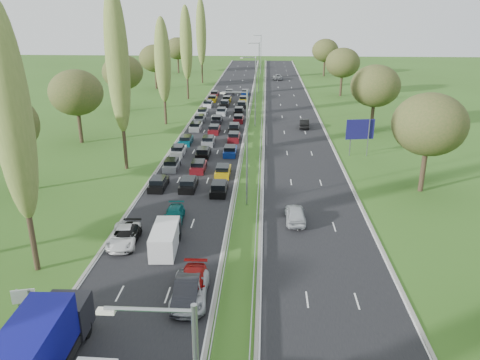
# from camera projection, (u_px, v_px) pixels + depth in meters

# --- Properties ---
(ground) EXTENTS (260.00, 260.00, 0.00)m
(ground) POSITION_uv_depth(u_px,v_px,m) (255.00, 124.00, 84.03)
(ground) COLOR #32571B
(ground) RESTS_ON ground
(near_carriageway) EXTENTS (10.50, 215.00, 0.04)m
(near_carriageway) POSITION_uv_depth(u_px,v_px,m) (219.00, 120.00, 86.72)
(near_carriageway) COLOR black
(near_carriageway) RESTS_ON ground
(far_carriageway) EXTENTS (10.50, 215.00, 0.04)m
(far_carriageway) POSITION_uv_depth(u_px,v_px,m) (292.00, 121.00, 86.02)
(far_carriageway) COLOR black
(far_carriageway) RESTS_ON ground
(central_reservation) EXTENTS (2.36, 215.00, 0.32)m
(central_reservation) POSITION_uv_depth(u_px,v_px,m) (256.00, 118.00, 86.19)
(central_reservation) COLOR gray
(central_reservation) RESTS_ON ground
(lamp_columns) EXTENTS (0.18, 140.18, 12.00)m
(lamp_columns) POSITION_uv_depth(u_px,v_px,m) (255.00, 92.00, 80.09)
(lamp_columns) COLOR gray
(lamp_columns) RESTS_ON ground
(poplar_row) EXTENTS (2.80, 127.80, 22.44)m
(poplar_row) POSITION_uv_depth(u_px,v_px,m) (147.00, 59.00, 69.51)
(poplar_row) COLOR #2D2116
(poplar_row) RESTS_ON ground
(woodland_left) EXTENTS (8.00, 166.00, 11.10)m
(woodland_left) POSITION_uv_depth(u_px,v_px,m) (67.00, 97.00, 66.47)
(woodland_left) COLOR #2D2116
(woodland_left) RESTS_ON ground
(woodland_right) EXTENTS (8.00, 153.00, 11.10)m
(woodland_right) POSITION_uv_depth(u_px,v_px,m) (388.00, 95.00, 67.88)
(woodland_right) COLOR #2D2116
(woodland_right) RESTS_ON ground
(traffic_queue_fill) EXTENTS (9.11, 67.87, 0.80)m
(traffic_queue_fill) POSITION_uv_depth(u_px,v_px,m) (216.00, 124.00, 81.86)
(traffic_queue_fill) COLOR black
(traffic_queue_fill) RESTS_ON ground
(near_car_2) EXTENTS (2.80, 5.32, 1.43)m
(near_car_2) POSITION_uv_depth(u_px,v_px,m) (124.00, 236.00, 40.86)
(near_car_2) COLOR white
(near_car_2) RESTS_ON near_carriageway
(near_car_3) EXTENTS (2.09, 4.80, 1.38)m
(near_car_3) POSITION_uv_depth(u_px,v_px,m) (127.00, 236.00, 40.89)
(near_car_3) COLOR black
(near_car_3) RESTS_ON near_carriageway
(near_car_7) EXTENTS (2.11, 4.59, 1.30)m
(near_car_7) POSITION_uv_depth(u_px,v_px,m) (174.00, 215.00, 45.13)
(near_car_7) COLOR #055051
(near_car_7) RESTS_ON near_carriageway
(near_car_8) EXTENTS (1.77, 3.92, 1.31)m
(near_car_8) POSITION_uv_depth(u_px,v_px,m) (170.00, 225.00, 43.09)
(near_car_8) COLOR #C2A90C
(near_car_8) RESTS_ON near_carriageway
(near_car_9) EXTENTS (1.86, 4.91, 1.60)m
(near_car_9) POSITION_uv_depth(u_px,v_px,m) (187.00, 291.00, 32.71)
(near_car_9) COLOR black
(near_car_9) RESTS_ON near_carriageway
(near_car_10) EXTENTS (2.75, 5.51, 1.50)m
(near_car_10) POSITION_uv_depth(u_px,v_px,m) (190.00, 291.00, 32.81)
(near_car_10) COLOR #A3A6AC
(near_car_10) RESTS_ON near_carriageway
(near_car_11) EXTENTS (2.16, 5.22, 1.51)m
(near_car_11) POSITION_uv_depth(u_px,v_px,m) (192.00, 285.00, 33.50)
(near_car_11) COLOR #A50B0A
(near_car_11) RESTS_ON near_carriageway
(far_car_0) EXTENTS (1.96, 4.72, 1.60)m
(far_car_0) POSITION_uv_depth(u_px,v_px,m) (295.00, 214.00, 45.07)
(far_car_0) COLOR #AAAFB4
(far_car_0) RESTS_ON far_carriageway
(far_car_1) EXTENTS (1.88, 4.67, 1.51)m
(far_car_1) POSITION_uv_depth(u_px,v_px,m) (304.00, 123.00, 81.00)
(far_car_1) COLOR black
(far_car_1) RESTS_ON far_carriageway
(far_car_2) EXTENTS (2.82, 5.57, 1.51)m
(far_car_2) POSITION_uv_depth(u_px,v_px,m) (278.00, 77.00, 136.65)
(far_car_2) COLOR gray
(far_car_2) RESTS_ON far_carriageway
(blue_lorry) EXTENTS (2.61, 9.40, 3.97)m
(blue_lorry) POSITION_uv_depth(u_px,v_px,m) (39.00, 350.00, 25.26)
(blue_lorry) COLOR black
(blue_lorry) RESTS_ON near_carriageway
(white_van_rear) EXTENTS (2.02, 5.15, 2.07)m
(white_van_rear) POSITION_uv_depth(u_px,v_px,m) (165.00, 238.00, 39.82)
(white_van_rear) COLOR silver
(white_van_rear) RESTS_ON near_carriageway
(info_sign) EXTENTS (1.48, 0.47, 2.10)m
(info_sign) POSITION_uv_depth(u_px,v_px,m) (24.00, 299.00, 30.84)
(info_sign) COLOR gray
(info_sign) RESTS_ON ground
(direction_sign) EXTENTS (3.96, 0.78, 5.20)m
(direction_sign) POSITION_uv_depth(u_px,v_px,m) (360.00, 131.00, 64.52)
(direction_sign) COLOR gray
(direction_sign) RESTS_ON ground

